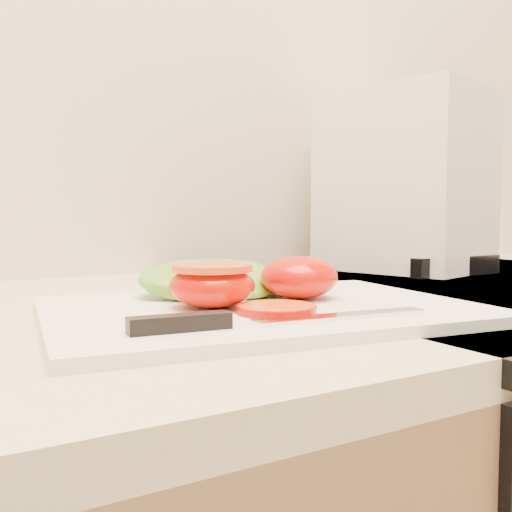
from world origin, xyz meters
TOP-DOWN VIEW (x-y plane):
  - cutting_board at (0.12, 1.57)m, footprint 0.42×0.33m
  - tomato_half_dome at (0.17, 1.58)m, footprint 0.08×0.08m
  - tomato_half_cut at (0.07, 1.58)m, footprint 0.08×0.08m
  - tomato_slice_0 at (0.11, 1.52)m, footprint 0.07×0.07m
  - lettuce_leaf_0 at (0.11, 1.65)m, footprint 0.18×0.13m
  - knife at (0.06, 1.49)m, footprint 0.25×0.05m
  - appliance at (0.56, 1.84)m, footprint 0.26×0.29m

SIDE VIEW (x-z plane):
  - cutting_board at x=0.12m, z-range 0.93..0.94m
  - tomato_slice_0 at x=0.11m, z-range 0.94..0.95m
  - knife at x=0.06m, z-range 0.94..0.95m
  - lettuce_leaf_0 at x=0.11m, z-range 0.94..0.97m
  - tomato_half_cut at x=0.07m, z-range 0.94..0.98m
  - tomato_half_dome at x=0.17m, z-range 0.94..0.98m
  - appliance at x=0.56m, z-range 0.93..1.23m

